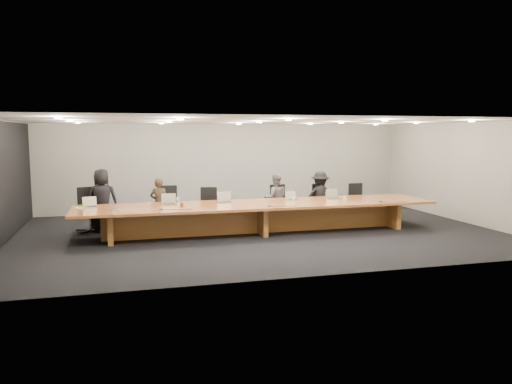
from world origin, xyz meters
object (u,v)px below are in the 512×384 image
chair_mid_left (208,207)px  chair_mid_right (281,203)px  paper_cup_far (345,198)px  chair_right (323,202)px  laptop_b (169,199)px  mic_left (162,209)px  chair_far_left (90,209)px  laptop_e (334,194)px  person_a (102,200)px  laptop_c (226,197)px  conference_table (259,212)px  av_box (115,211)px  amber_mug (182,205)px  person_d (320,196)px  chair_left (168,207)px  person_c (275,198)px  paper_cup_near (294,199)px  mic_center (269,206)px  laptop_d (293,196)px  person_b (159,204)px  mic_right (381,202)px  water_bottle (178,201)px  laptop_a (90,202)px  chair_far_right (359,201)px

chair_mid_left → chair_mid_right: (2.08, 0.07, 0.01)m
paper_cup_far → chair_right: bearing=96.5°
laptop_b → mic_left: bearing=-101.8°
chair_far_left → laptop_e: 6.36m
person_a → laptop_c: 3.17m
conference_table → laptop_c: (-0.79, 0.31, 0.37)m
chair_right → av_box: (-5.77, -1.73, 0.23)m
conference_table → laptop_c: size_ratio=25.07×
laptop_c → amber_mug: bearing=-164.0°
laptop_b → laptop_e: size_ratio=1.02×
chair_far_left → mic_left: bearing=-65.6°
person_d → amber_mug: person_d is taller
person_a → amber_mug: size_ratio=17.63×
chair_left → chair_right: size_ratio=1.07×
person_c → paper_cup_near: size_ratio=15.05×
chair_mid_left → mic_center: bearing=-40.1°
person_c → person_d: size_ratio=0.98×
person_d → chair_left: bearing=13.8°
chair_mid_right → person_a: person_a is taller
paper_cup_near → paper_cup_far: 1.42m
person_c → chair_far_left: bearing=8.8°
chair_mid_left → paper_cup_far: size_ratio=12.88×
amber_mug → laptop_d: bearing=8.8°
chair_far_left → person_b: bearing=-22.7°
chair_mid_left → mic_right: (4.15, -1.79, 0.23)m
laptop_c → mic_right: size_ratio=3.00×
chair_mid_right → mic_left: size_ratio=9.43×
chair_far_left → water_bottle: chair_far_left is taller
person_c → mic_right: (2.22, -1.88, 0.07)m
laptop_b → chair_mid_right: bearing=20.0°
conference_table → paper_cup_near: bearing=13.9°
chair_mid_right → paper_cup_far: chair_mid_right is taller
laptop_c → laptop_d: 1.80m
laptop_a → chair_mid_right: bearing=-5.0°
laptop_d → mic_right: (2.04, -0.96, -0.11)m
paper_cup_near → person_a: bearing=168.0°
chair_mid_left → av_box: chair_mid_left is taller
amber_mug → conference_table: bearing=3.8°
person_b → chair_far_left: bearing=18.6°
chair_left → laptop_a: bearing=-147.5°
person_a → laptop_a: person_a is taller
person_a → water_bottle: 2.10m
chair_mid_right → person_c: 0.21m
laptop_d → amber_mug: (-2.96, -0.46, -0.07)m
person_a → laptop_b: person_a is taller
mic_left → person_b: bearing=87.5°
paper_cup_near → mic_center: paper_cup_near is taller
chair_right → mic_right: size_ratio=8.89×
chair_left → mic_left: 1.75m
paper_cup_far → chair_far_right: bearing=48.6°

